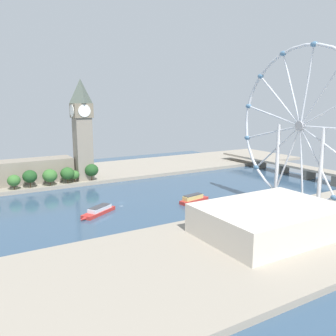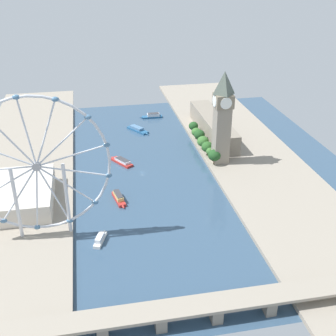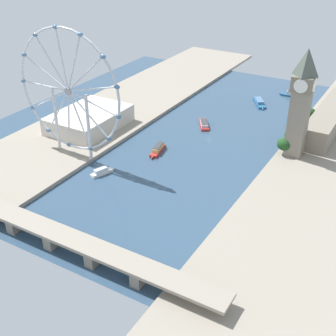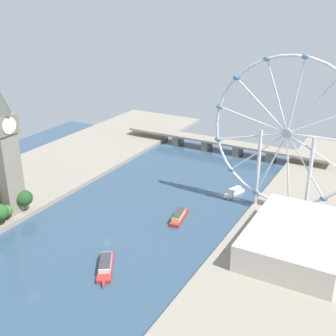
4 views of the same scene
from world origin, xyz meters
TOP-DOWN VIEW (x-y plane):
  - ground_plane at (0.00, 0.00)m, footprint 382.58×382.58m
  - riverbank_left at (-106.29, 0.00)m, footprint 90.00×520.00m
  - riverbank_right at (106.29, 0.00)m, footprint 90.00×520.00m
  - clock_tower at (-73.75, -3.04)m, footprint 16.80×16.80m
  - parliament_block at (-85.89, -68.84)m, footprint 22.00×115.62m
  - tree_row_embankment at (-66.16, -33.88)m, footprint 13.04×88.73m
  - ferris_wheel at (79.17, 84.41)m, footprint 97.51×3.20m
  - riverside_hall at (101.09, 38.60)m, footprint 50.36×70.36m
  - river_bridge at (0.00, 178.05)m, footprint 194.58×14.83m
  - tour_boat_0 at (16.22, -22.74)m, footprint 20.03×28.21m
  - tour_boat_1 at (-31.99, -139.46)m, footprint 27.81×7.64m
  - tour_boat_2 at (-8.96, -100.71)m, footprint 22.57×31.07m
  - tour_boat_3 at (25.16, 44.49)m, footprint 9.98×27.58m
  - tour_boat_4 at (42.72, 96.64)m, footprint 10.57×21.26m

SIDE VIEW (x-z plane):
  - ground_plane at x=0.00m, z-range 0.00..0.00m
  - riverbank_left at x=-106.29m, z-range 0.00..3.00m
  - riverbank_right at x=106.29m, z-range 0.00..3.00m
  - tour_boat_2 at x=-8.96m, z-range -0.45..4.27m
  - tour_boat_0 at x=16.22m, z-range -0.40..4.41m
  - tour_boat_4 at x=42.72m, z-range -0.50..4.61m
  - tour_boat_1 at x=-31.99m, z-range -0.50..5.09m
  - tour_boat_3 at x=25.16m, z-range -0.48..5.36m
  - river_bridge at x=0.00m, z-range 2.58..13.15m
  - riverside_hall at x=101.09m, z-range 3.00..18.07m
  - tree_row_embankment at x=-66.16m, z-range 4.08..18.37m
  - parliament_block at x=-85.89m, z-range 3.00..22.29m
  - clock_tower at x=-73.75m, z-range 4.67..90.06m
  - ferris_wheel at x=79.17m, z-range 4.30..105.15m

